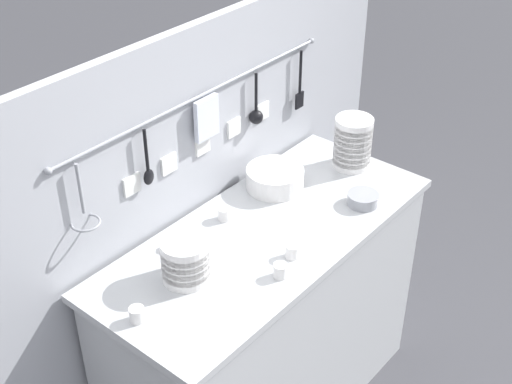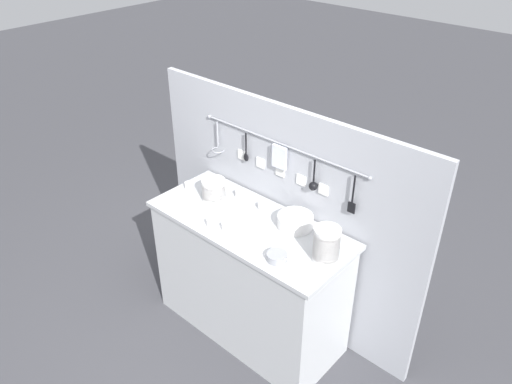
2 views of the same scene
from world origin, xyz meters
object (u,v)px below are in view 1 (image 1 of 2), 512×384
(plate_stack, at_px, (275,178))
(cup_edge_far, at_px, (137,314))
(bowl_stack_nested_right, at_px, (353,142))
(bowl_stack_wide_centre, at_px, (186,260))
(cup_mid_row, at_px, (292,251))
(cup_by_caddy, at_px, (280,270))
(cup_front_right, at_px, (224,214))
(steel_mixing_bowl, at_px, (363,199))
(cup_centre, at_px, (180,241))

(plate_stack, distance_m, cup_edge_far, 0.87)
(bowl_stack_nested_right, distance_m, cup_edge_far, 1.20)
(bowl_stack_wide_centre, distance_m, bowl_stack_nested_right, 0.95)
(cup_edge_far, xyz_separation_m, cup_mid_row, (0.56, -0.18, 0.00))
(cup_by_caddy, bearing_deg, cup_front_right, 71.28)
(cup_by_caddy, distance_m, cup_edge_far, 0.50)
(plate_stack, relative_size, steel_mixing_bowl, 1.90)
(cup_front_right, relative_size, cup_mid_row, 1.00)
(steel_mixing_bowl, distance_m, cup_by_caddy, 0.54)
(steel_mixing_bowl, height_order, cup_edge_far, cup_edge_far)
(cup_centre, bearing_deg, bowl_stack_wide_centre, -127.61)
(plate_stack, relative_size, cup_mid_row, 4.65)
(steel_mixing_bowl, relative_size, cup_edge_far, 2.45)
(cup_centre, xyz_separation_m, cup_mid_row, (0.21, -0.34, 0.00))
(cup_front_right, bearing_deg, cup_edge_far, -165.34)
(bowl_stack_wide_centre, height_order, cup_centre, bowl_stack_wide_centre)
(cup_by_caddy, height_order, cup_mid_row, same)
(plate_stack, xyz_separation_m, steel_mixing_bowl, (0.12, -0.33, -0.02))
(bowl_stack_wide_centre, relative_size, cup_mid_row, 3.31)
(cup_edge_far, distance_m, cup_front_right, 0.59)
(steel_mixing_bowl, height_order, cup_centre, cup_centre)
(cup_centre, relative_size, cup_mid_row, 1.00)
(bowl_stack_nested_right, distance_m, steel_mixing_bowl, 0.30)
(bowl_stack_wide_centre, xyz_separation_m, cup_by_caddy, (0.21, -0.24, -0.05))
(bowl_stack_nested_right, relative_size, cup_mid_row, 4.44)
(bowl_stack_wide_centre, xyz_separation_m, cup_centre, (0.11, 0.14, -0.05))
(steel_mixing_bowl, bearing_deg, cup_mid_row, 178.42)
(bowl_stack_nested_right, bearing_deg, steel_mixing_bowl, -137.49)
(plate_stack, xyz_separation_m, cup_front_right, (-0.29, 0.01, -0.02))
(bowl_stack_nested_right, xyz_separation_m, cup_mid_row, (-0.64, -0.18, -0.08))
(cup_centre, bearing_deg, steel_mixing_bowl, -28.93)
(steel_mixing_bowl, distance_m, cup_mid_row, 0.43)
(bowl_stack_wide_centre, xyz_separation_m, bowl_stack_nested_right, (0.95, -0.02, 0.03))
(cup_by_caddy, relative_size, cup_mid_row, 1.00)
(cup_mid_row, bearing_deg, cup_front_right, 87.43)
(steel_mixing_bowl, bearing_deg, cup_front_right, 140.55)
(bowl_stack_wide_centre, distance_m, plate_stack, 0.63)
(cup_centre, relative_size, cup_edge_far, 1.00)
(cup_edge_far, bearing_deg, cup_mid_row, -17.93)
(bowl_stack_wide_centre, relative_size, steel_mixing_bowl, 1.35)
(cup_by_caddy, xyz_separation_m, cup_mid_row, (0.11, 0.03, 0.00))
(bowl_stack_nested_right, relative_size, steel_mixing_bowl, 1.81)
(steel_mixing_bowl, distance_m, cup_edge_far, 1.00)
(bowl_stack_wide_centre, bearing_deg, steel_mixing_bowl, -16.12)
(steel_mixing_bowl, bearing_deg, plate_stack, 110.42)
(plate_stack, xyz_separation_m, cup_mid_row, (-0.31, -0.32, -0.02))
(cup_centre, height_order, cup_edge_far, same)
(cup_centre, bearing_deg, bowl_stack_nested_right, -10.81)
(plate_stack, bearing_deg, cup_front_right, 178.36)
(bowl_stack_wide_centre, distance_m, cup_edge_far, 0.25)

